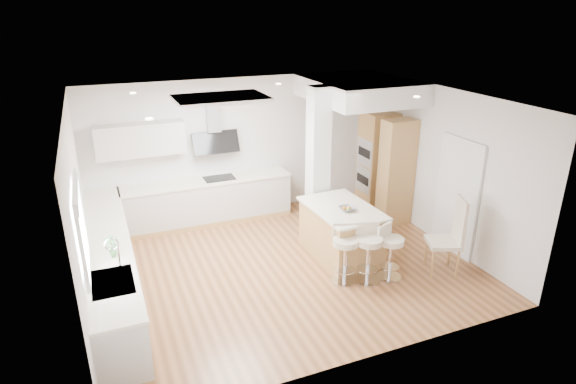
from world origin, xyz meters
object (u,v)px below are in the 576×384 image
bar_stool_a (345,251)px  dining_chair (452,233)px  bar_stool_b (368,250)px  peninsula (341,231)px  bar_stool_c (390,249)px

bar_stool_a → dining_chair: 1.77m
bar_stool_a → bar_stool_b: bearing=-3.6°
peninsula → bar_stool_b: peninsula is taller
bar_stool_a → bar_stool_c: size_ratio=1.06×
bar_stool_c → bar_stool_b: bearing=148.7°
peninsula → dining_chair: dining_chair is taller
bar_stool_c → dining_chair: (1.01, -0.20, 0.19)m
bar_stool_b → bar_stool_c: 0.37m
bar_stool_b → dining_chair: bearing=6.8°
bar_stool_a → dining_chair: dining_chair is taller
bar_stool_b → dining_chair: dining_chair is taller
bar_stool_a → dining_chair: size_ratio=0.74×
bar_stool_b → dining_chair: (1.38, -0.26, 0.15)m
peninsula → bar_stool_c: (0.37, -0.94, 0.04)m
peninsula → bar_stool_c: bearing=-71.2°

